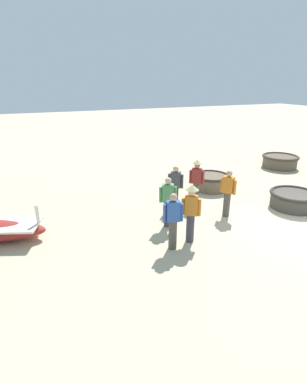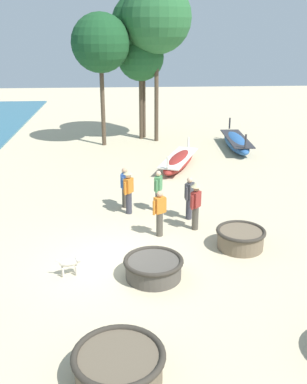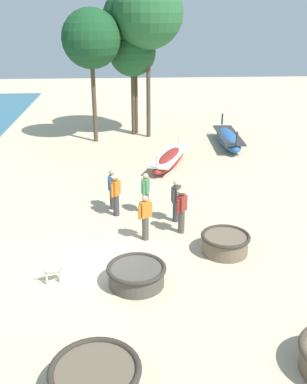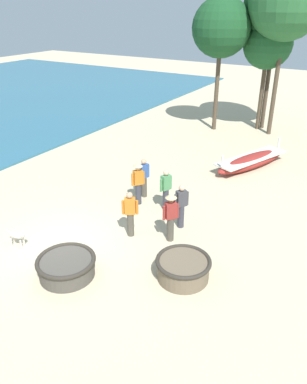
{
  "view_description": "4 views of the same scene",
  "coord_description": "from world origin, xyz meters",
  "px_view_note": "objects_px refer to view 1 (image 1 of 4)",
  "views": [
    {
      "loc": [
        -5.79,
        7.49,
        4.22
      ],
      "look_at": [
        1.98,
        4.06,
        1.06
      ],
      "focal_mm": 28.0,
      "sensor_mm": 36.0,
      "label": 1
    },
    {
      "loc": [
        0.44,
        -11.73,
        6.5
      ],
      "look_at": [
        1.44,
        3.18,
        0.96
      ],
      "focal_mm": 42.0,
      "sensor_mm": 36.0,
      "label": 2
    },
    {
      "loc": [
        0.92,
        -11.56,
        7.05
      ],
      "look_at": [
        1.92,
        3.41,
        0.96
      ],
      "focal_mm": 42.0,
      "sensor_mm": 36.0,
      "label": 3
    },
    {
      "loc": [
        7.52,
        -6.83,
        6.8
      ],
      "look_at": [
        1.65,
        2.86,
        1.08
      ],
      "focal_mm": 35.0,
      "sensor_mm": 36.0,
      "label": 4
    }
  ],
  "objects_px": {
    "coracle_beside_post": "(211,181)",
    "fisherman_standing_right": "(173,220)",
    "coracle_far_right": "(280,161)",
    "fisherman_standing_left": "(175,187)",
    "fisherman_with_hat": "(197,179)",
    "fisherman_hauling": "(228,192)",
    "fisherman_crouching": "(168,201)",
    "fisherman_by_coracle": "(191,210)",
    "coracle_tilted": "(294,199)"
  },
  "relations": [
    {
      "from": "coracle_beside_post",
      "to": "fisherman_standing_right",
      "type": "height_order",
      "value": "fisherman_standing_right"
    },
    {
      "from": "coracle_far_right",
      "to": "fisherman_standing_right",
      "type": "xyz_separation_m",
      "value": [
        -4.88,
        8.73,
        0.49
      ]
    },
    {
      "from": "fisherman_standing_left",
      "to": "fisherman_with_hat",
      "type": "bearing_deg",
      "value": -84.35
    },
    {
      "from": "coracle_beside_post",
      "to": "fisherman_with_hat",
      "type": "xyz_separation_m",
      "value": [
        -1.2,
        1.44,
        0.62
      ]
    },
    {
      "from": "fisherman_hauling",
      "to": "fisherman_standing_left",
      "type": "bearing_deg",
      "value": 48.48
    },
    {
      "from": "fisherman_with_hat",
      "to": "fisherman_standing_right",
      "type": "bearing_deg",
      "value": 137.68
    },
    {
      "from": "fisherman_standing_right",
      "to": "fisherman_with_hat",
      "type": "xyz_separation_m",
      "value": [
        2.36,
        -2.15,
        0.12
      ]
    },
    {
      "from": "coracle_far_right",
      "to": "fisherman_standing_left",
      "type": "height_order",
      "value": "fisherman_standing_left"
    },
    {
      "from": "coracle_far_right",
      "to": "coracle_beside_post",
      "type": "bearing_deg",
      "value": 104.51
    },
    {
      "from": "coracle_far_right",
      "to": "fisherman_with_hat",
      "type": "distance_m",
      "value": 7.08
    },
    {
      "from": "fisherman_standing_left",
      "to": "fisherman_crouching",
      "type": "height_order",
      "value": "same"
    },
    {
      "from": "coracle_beside_post",
      "to": "fisherman_standing_left",
      "type": "height_order",
      "value": "fisherman_standing_left"
    },
    {
      "from": "coracle_beside_post",
      "to": "fisherman_standing_left",
      "type": "xyz_separation_m",
      "value": [
        -1.28,
        2.33,
        0.5
      ]
    },
    {
      "from": "coracle_beside_post",
      "to": "fisherman_crouching",
      "type": "bearing_deg",
      "value": 126.59
    },
    {
      "from": "fisherman_crouching",
      "to": "fisherman_by_coracle",
      "type": "bearing_deg",
      "value": -172.0
    },
    {
      "from": "fisherman_by_coracle",
      "to": "fisherman_standing_right",
      "type": "bearing_deg",
      "value": 102.76
    },
    {
      "from": "coracle_far_right",
      "to": "fisherman_with_hat",
      "type": "height_order",
      "value": "fisherman_with_hat"
    },
    {
      "from": "fisherman_crouching",
      "to": "coracle_far_right",
      "type": "bearing_deg",
      "value": -66.17
    },
    {
      "from": "fisherman_crouching",
      "to": "fisherman_standing_left",
      "type": "bearing_deg",
      "value": -37.63
    },
    {
      "from": "coracle_far_right",
      "to": "fisherman_with_hat",
      "type": "bearing_deg",
      "value": 111.0
    },
    {
      "from": "fisherman_standing_left",
      "to": "fisherman_crouching",
      "type": "relative_size",
      "value": 1.0
    },
    {
      "from": "fisherman_standing_right",
      "to": "fisherman_crouching",
      "type": "bearing_deg",
      "value": -20.51
    },
    {
      "from": "fisherman_hauling",
      "to": "coracle_far_right",
      "type": "bearing_deg",
      "value": -58.56
    },
    {
      "from": "fisherman_with_hat",
      "to": "fisherman_hauling",
      "type": "bearing_deg",
      "value": -161.36
    },
    {
      "from": "coracle_tilted",
      "to": "coracle_beside_post",
      "type": "xyz_separation_m",
      "value": [
        2.81,
        1.58,
        0.03
      ]
    },
    {
      "from": "fisherman_standing_right",
      "to": "fisherman_hauling",
      "type": "distance_m",
      "value": 2.8
    },
    {
      "from": "fisherman_standing_right",
      "to": "fisherman_crouching",
      "type": "xyz_separation_m",
      "value": [
        1.23,
        -0.46,
        0.0
      ]
    },
    {
      "from": "fisherman_hauling",
      "to": "coracle_tilted",
      "type": "bearing_deg",
      "value": -98.17
    },
    {
      "from": "coracle_beside_post",
      "to": "fisherman_by_coracle",
      "type": "distance_m",
      "value": 4.57
    },
    {
      "from": "coracle_beside_post",
      "to": "fisherman_with_hat",
      "type": "height_order",
      "value": "fisherman_with_hat"
    },
    {
      "from": "coracle_far_right",
      "to": "fisherman_hauling",
      "type": "xyz_separation_m",
      "value": [
        -3.77,
        6.16,
        0.49
      ]
    },
    {
      "from": "coracle_far_right",
      "to": "fisherman_standing_left",
      "type": "bearing_deg",
      "value": 109.3
    },
    {
      "from": "coracle_tilted",
      "to": "fisherman_by_coracle",
      "type": "height_order",
      "value": "fisherman_by_coracle"
    },
    {
      "from": "fisherman_standing_right",
      "to": "fisherman_hauling",
      "type": "height_order",
      "value": "same"
    },
    {
      "from": "coracle_far_right",
      "to": "coracle_beside_post",
      "type": "distance_m",
      "value": 5.31
    },
    {
      "from": "coracle_tilted",
      "to": "coracle_far_right",
      "type": "height_order",
      "value": "coracle_far_right"
    },
    {
      "from": "coracle_far_right",
      "to": "fisherman_standing_left",
      "type": "distance_m",
      "value": 7.93
    },
    {
      "from": "fisherman_with_hat",
      "to": "fisherman_crouching",
      "type": "bearing_deg",
      "value": 123.74
    },
    {
      "from": "coracle_tilted",
      "to": "fisherman_standing_left",
      "type": "distance_m",
      "value": 4.23
    },
    {
      "from": "fisherman_standing_right",
      "to": "fisherman_by_coracle",
      "type": "height_order",
      "value": "fisherman_by_coracle"
    },
    {
      "from": "coracle_far_right",
      "to": "fisherman_by_coracle",
      "type": "distance_m",
      "value": 9.42
    },
    {
      "from": "fisherman_by_coracle",
      "to": "fisherman_standing_left",
      "type": "relative_size",
      "value": 1.06
    },
    {
      "from": "coracle_beside_post",
      "to": "fisherman_standing_left",
      "type": "relative_size",
      "value": 0.98
    },
    {
      "from": "coracle_far_right",
      "to": "fisherman_by_coracle",
      "type": "xyz_separation_m",
      "value": [
        -4.74,
        8.11,
        0.61
      ]
    },
    {
      "from": "coracle_far_right",
      "to": "fisherman_with_hat",
      "type": "relative_size",
      "value": 1.08
    },
    {
      "from": "coracle_tilted",
      "to": "fisherman_crouching",
      "type": "distance_m",
      "value": 4.76
    },
    {
      "from": "coracle_tilted",
      "to": "fisherman_crouching",
      "type": "height_order",
      "value": "fisherman_crouching"
    },
    {
      "from": "fisherman_hauling",
      "to": "fisherman_standing_left",
      "type": "height_order",
      "value": "same"
    },
    {
      "from": "coracle_beside_post",
      "to": "fisherman_standing_left",
      "type": "distance_m",
      "value": 2.71
    },
    {
      "from": "coracle_tilted",
      "to": "fisherman_crouching",
      "type": "xyz_separation_m",
      "value": [
        0.49,
        4.71,
        0.53
      ]
    }
  ]
}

